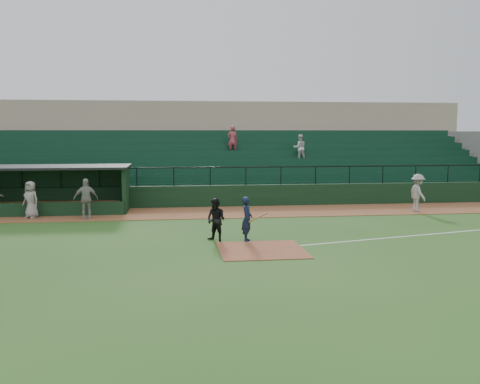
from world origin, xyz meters
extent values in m
plane|color=#29511A|center=(0.00, 0.00, 0.00)|extent=(90.00, 90.00, 0.00)
cube|color=brown|center=(0.00, 8.00, 0.01)|extent=(40.00, 4.00, 0.03)
cube|color=brown|center=(0.00, -1.00, 0.01)|extent=(3.00, 3.00, 0.03)
cube|color=white|center=(8.00, 1.20, 0.01)|extent=(17.49, 4.44, 0.01)
cube|color=black|center=(0.00, 10.20, 0.60)|extent=(36.00, 0.35, 1.20)
cylinder|color=black|center=(0.00, 10.20, 2.20)|extent=(36.00, 0.06, 0.06)
cube|color=slate|center=(0.00, 15.10, 1.80)|extent=(36.00, 9.00, 3.60)
cube|color=#0E3622|center=(0.00, 14.60, 2.25)|extent=(34.56, 8.00, 4.05)
cube|color=slate|center=(18.00, 15.15, 2.10)|extent=(0.35, 9.50, 4.20)
cube|color=tan|center=(0.00, 21.60, 3.20)|extent=(38.00, 3.00, 6.40)
cube|color=slate|center=(0.00, 19.60, 3.70)|extent=(36.00, 2.00, 0.20)
imported|color=silver|center=(5.21, 14.90, 3.12)|extent=(0.85, 0.66, 1.75)
imported|color=#A13B45|center=(0.90, 15.90, 3.63)|extent=(0.67, 0.44, 1.85)
cube|color=black|center=(-9.75, 10.40, 1.15)|extent=(8.50, 0.20, 2.30)
cube|color=black|center=(-5.50, 9.10, 1.15)|extent=(0.20, 2.60, 2.30)
cube|color=black|center=(-9.75, 9.10, 2.36)|extent=(8.90, 3.20, 0.12)
cube|color=olive|center=(-9.75, 10.00, 0.25)|extent=(7.65, 0.40, 0.50)
cube|color=black|center=(-9.75, 7.75, 0.35)|extent=(8.50, 0.12, 0.70)
imported|color=black|center=(-0.30, 0.61, 0.86)|extent=(0.53, 0.70, 1.71)
cylinder|color=olive|center=(0.10, 0.41, 0.95)|extent=(0.79, 0.34, 0.35)
imported|color=black|center=(-1.46, 0.82, 0.82)|extent=(1.01, 1.00, 1.64)
imported|color=#9A9590|center=(9.54, 6.84, 1.01)|extent=(0.80, 1.31, 1.96)
imported|color=#9A9690|center=(-7.20, 6.76, 0.99)|extent=(1.20, 0.69, 1.92)
imported|color=gray|center=(-9.85, 7.25, 0.92)|extent=(1.04, 0.92, 1.78)
camera|label=1|loc=(-3.11, -19.14, 4.15)|focal=39.82mm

